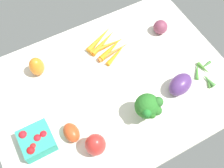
# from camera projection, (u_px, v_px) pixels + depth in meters

# --- Properties ---
(tablecloth) EXTENTS (1.04, 0.76, 0.02)m
(tablecloth) POSITION_uv_depth(u_px,v_px,m) (112.00, 87.00, 1.21)
(tablecloth) COLOR silver
(tablecloth) RESTS_ON ground
(eggplant) EXTENTS (0.13, 0.11, 0.08)m
(eggplant) POSITION_uv_depth(u_px,v_px,m) (180.00, 84.00, 1.16)
(eggplant) COLOR #553173
(eggplant) RESTS_ON tablecloth
(roma_tomato) EXTENTS (0.06, 0.09, 0.06)m
(roma_tomato) POSITION_uv_depth(u_px,v_px,m) (71.00, 133.00, 1.07)
(roma_tomato) COLOR #D44A21
(roma_tomato) RESTS_ON tablecloth
(red_onion_near_basket) EXTENTS (0.07, 0.07, 0.07)m
(red_onion_near_basket) POSITION_uv_depth(u_px,v_px,m) (160.00, 27.00, 1.33)
(red_onion_near_basket) COLOR #7E3750
(red_onion_near_basket) RESTS_ON tablecloth
(carrot_bunch) EXTENTS (0.19, 0.21, 0.03)m
(carrot_bunch) POSITION_uv_depth(u_px,v_px,m) (108.00, 45.00, 1.30)
(carrot_bunch) COLOR orange
(carrot_bunch) RESTS_ON tablecloth
(berry_basket) EXTENTS (0.12, 0.12, 0.07)m
(berry_basket) POSITION_uv_depth(u_px,v_px,m) (36.00, 141.00, 1.05)
(berry_basket) COLOR teal
(berry_basket) RESTS_ON tablecloth
(bell_pepper_orange) EXTENTS (0.09, 0.09, 0.10)m
(bell_pepper_orange) POSITION_uv_depth(u_px,v_px,m) (37.00, 66.00, 1.20)
(bell_pepper_orange) COLOR orange
(bell_pepper_orange) RESTS_ON tablecloth
(bell_pepper_red) EXTENTS (0.11, 0.11, 0.10)m
(bell_pepper_red) POSITION_uv_depth(u_px,v_px,m) (96.00, 145.00, 1.02)
(bell_pepper_red) COLOR red
(bell_pepper_red) RESTS_ON tablecloth
(broccoli_head) EXTENTS (0.11, 0.10, 0.13)m
(broccoli_head) POSITION_uv_depth(u_px,v_px,m) (148.00, 107.00, 1.06)
(broccoli_head) COLOR #95BF8B
(broccoli_head) RESTS_ON tablecloth
(okra_pile) EXTENTS (0.12, 0.14, 0.02)m
(okra_pile) POSITION_uv_depth(u_px,v_px,m) (204.00, 73.00, 1.23)
(okra_pile) COLOR #4E9143
(okra_pile) RESTS_ON tablecloth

